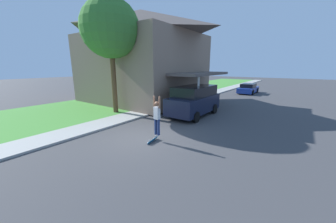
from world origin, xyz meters
TOP-DOWN VIEW (x-y plane):
  - ground_plane at (0.00, 0.00)m, footprint 120.00×120.00m
  - lawn at (-8.00, 6.00)m, footprint 10.00×80.00m
  - sidewalk at (-3.60, 6.00)m, footprint 1.80×80.00m
  - house at (-7.33, 7.85)m, footprint 13.28×9.79m
  - lawn_tree_near at (-5.28, 2.58)m, footprint 4.06×4.06m
  - suv_parked at (-0.13, 5.44)m, footprint 2.16×4.68m
  - car_down_street at (0.17, 19.84)m, footprint 1.91×4.46m
  - skateboarder at (0.80, 0.12)m, footprint 0.41×0.21m
  - skateboard at (0.67, -0.08)m, footprint 0.25×0.82m

SIDE VIEW (x-z plane):
  - ground_plane at x=0.00m, z-range 0.00..0.00m
  - lawn at x=-8.00m, z-range 0.00..0.08m
  - sidewalk at x=-3.60m, z-range 0.00..0.10m
  - skateboard at x=0.67m, z-range -0.05..0.22m
  - car_down_street at x=0.17m, z-range -0.03..1.24m
  - suv_parked at x=-0.13m, z-range 0.05..2.17m
  - skateboarder at x=0.80m, z-range 0.35..2.17m
  - house at x=-7.33m, z-range 0.21..8.81m
  - lawn_tree_near at x=-5.28m, z-range 2.00..9.96m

